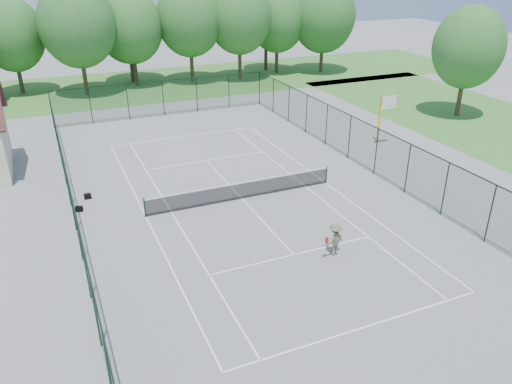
# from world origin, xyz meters

# --- Properties ---
(ground) EXTENTS (140.00, 140.00, 0.00)m
(ground) POSITION_xyz_m (0.00, 0.00, 0.00)
(ground) COLOR gray
(ground) RESTS_ON ground
(grass_far) EXTENTS (80.00, 16.00, 0.01)m
(grass_far) POSITION_xyz_m (0.00, 30.00, 0.01)
(grass_far) COLOR #468333
(grass_far) RESTS_ON ground
(grass_side) EXTENTS (14.00, 40.00, 0.01)m
(grass_side) POSITION_xyz_m (24.00, 4.00, 0.01)
(grass_side) COLOR #468333
(grass_side) RESTS_ON ground
(court_lines) EXTENTS (11.05, 23.85, 0.01)m
(court_lines) POSITION_xyz_m (0.00, 0.00, 0.00)
(court_lines) COLOR white
(court_lines) RESTS_ON ground
(tennis_net) EXTENTS (11.08, 0.08, 1.10)m
(tennis_net) POSITION_xyz_m (0.00, 0.00, 0.58)
(tennis_net) COLOR black
(tennis_net) RESTS_ON ground
(fence_enclosure) EXTENTS (18.05, 36.05, 3.02)m
(fence_enclosure) POSITION_xyz_m (0.00, 0.00, 1.56)
(fence_enclosure) COLOR #14331C
(fence_enclosure) RESTS_ON ground
(tree_line_far) EXTENTS (39.40, 6.40, 9.70)m
(tree_line_far) POSITION_xyz_m (0.00, 30.00, 5.99)
(tree_line_far) COLOR #443520
(tree_line_far) RESTS_ON ground
(basketball_goal) EXTENTS (1.20, 1.43, 3.65)m
(basketball_goal) POSITION_xyz_m (12.87, 4.55, 2.57)
(basketball_goal) COLOR #F2A702
(basketball_goal) RESTS_ON ground
(tree_side) EXTENTS (5.75, 5.75, 9.11)m
(tree_side) POSITION_xyz_m (23.23, 7.86, 5.74)
(tree_side) COLOR #443520
(tree_side) RESTS_ON ground
(sports_bag_a) EXTENTS (0.41, 0.30, 0.30)m
(sports_bag_a) POSITION_xyz_m (-8.64, 2.08, 0.15)
(sports_bag_a) COLOR black
(sports_bag_a) RESTS_ON ground
(sports_bag_b) EXTENTS (0.40, 0.25, 0.31)m
(sports_bag_b) POSITION_xyz_m (-8.05, 3.51, 0.15)
(sports_bag_b) COLOR black
(sports_bag_b) RESTS_ON ground
(tennis_player) EXTENTS (1.70, 0.89, 1.57)m
(tennis_player) POSITION_xyz_m (1.72, -7.09, 0.79)
(tennis_player) COLOR #5F6446
(tennis_player) RESTS_ON ground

